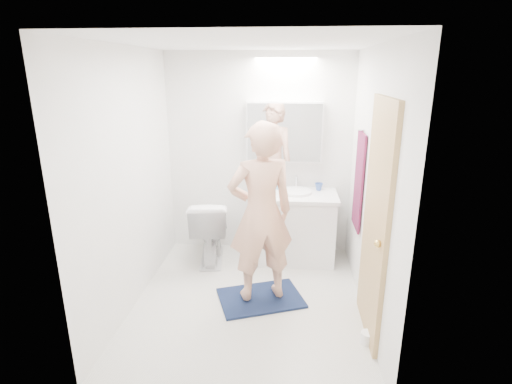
# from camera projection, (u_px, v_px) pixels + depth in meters

# --- Properties ---
(floor) EXTENTS (2.50, 2.50, 0.00)m
(floor) POSITION_uv_depth(u_px,v_px,m) (249.00, 300.00, 3.94)
(floor) COLOR silver
(floor) RESTS_ON ground
(ceiling) EXTENTS (2.50, 2.50, 0.00)m
(ceiling) POSITION_uv_depth(u_px,v_px,m) (247.00, 43.00, 3.23)
(ceiling) COLOR white
(ceiling) RESTS_ON floor
(wall_back) EXTENTS (2.50, 0.00, 2.50)m
(wall_back) POSITION_uv_depth(u_px,v_px,m) (259.00, 156.00, 4.78)
(wall_back) COLOR white
(wall_back) RESTS_ON floor
(wall_front) EXTENTS (2.50, 0.00, 2.50)m
(wall_front) POSITION_uv_depth(u_px,v_px,m) (226.00, 241.00, 2.40)
(wall_front) COLOR white
(wall_front) RESTS_ON floor
(wall_left) EXTENTS (0.00, 2.50, 2.50)m
(wall_left) POSITION_uv_depth(u_px,v_px,m) (130.00, 181.00, 3.68)
(wall_left) COLOR white
(wall_left) RESTS_ON floor
(wall_right) EXTENTS (0.00, 2.50, 2.50)m
(wall_right) POSITION_uv_depth(u_px,v_px,m) (372.00, 187.00, 3.50)
(wall_right) COLOR white
(wall_right) RESTS_ON floor
(vanity_cabinet) EXTENTS (0.90, 0.55, 0.78)m
(vanity_cabinet) POSITION_uv_depth(u_px,v_px,m) (295.00, 228.00, 4.71)
(vanity_cabinet) COLOR white
(vanity_cabinet) RESTS_ON floor
(countertop) EXTENTS (0.95, 0.58, 0.04)m
(countertop) POSITION_uv_depth(u_px,v_px,m) (296.00, 195.00, 4.59)
(countertop) COLOR white
(countertop) RESTS_ON vanity_cabinet
(sink_basin) EXTENTS (0.36, 0.36, 0.03)m
(sink_basin) POSITION_uv_depth(u_px,v_px,m) (296.00, 192.00, 4.61)
(sink_basin) COLOR white
(sink_basin) RESTS_ON countertop
(faucet) EXTENTS (0.02, 0.02, 0.16)m
(faucet) POSITION_uv_depth(u_px,v_px,m) (296.00, 182.00, 4.77)
(faucet) COLOR silver
(faucet) RESTS_ON countertop
(medicine_cabinet) EXTENTS (0.88, 0.14, 0.70)m
(medicine_cabinet) POSITION_uv_depth(u_px,v_px,m) (284.00, 132.00, 4.59)
(medicine_cabinet) COLOR white
(medicine_cabinet) RESTS_ON wall_back
(mirror_panel) EXTENTS (0.84, 0.01, 0.66)m
(mirror_panel) POSITION_uv_depth(u_px,v_px,m) (284.00, 133.00, 4.52)
(mirror_panel) COLOR silver
(mirror_panel) RESTS_ON medicine_cabinet
(toilet) EXTENTS (0.52, 0.81, 0.77)m
(toilet) POSITION_uv_depth(u_px,v_px,m) (210.00, 229.00, 4.68)
(toilet) COLOR white
(toilet) RESTS_ON floor
(bath_rug) EXTENTS (0.94, 0.79, 0.02)m
(bath_rug) POSITION_uv_depth(u_px,v_px,m) (261.00, 298.00, 3.96)
(bath_rug) COLOR #162346
(bath_rug) RESTS_ON floor
(person) EXTENTS (0.73, 0.60, 1.72)m
(person) POSITION_uv_depth(u_px,v_px,m) (261.00, 213.00, 3.69)
(person) COLOR #DEA285
(person) RESTS_ON bath_rug
(door) EXTENTS (0.04, 0.80, 2.00)m
(door) POSITION_uv_depth(u_px,v_px,m) (376.00, 223.00, 3.23)
(door) COLOR #A68653
(door) RESTS_ON wall_right
(door_knob) EXTENTS (0.06, 0.06, 0.06)m
(door_knob) POSITION_uv_depth(u_px,v_px,m) (378.00, 244.00, 2.96)
(door_knob) COLOR gold
(door_knob) RESTS_ON door
(towel) EXTENTS (0.02, 0.42, 1.00)m
(towel) POSITION_uv_depth(u_px,v_px,m) (359.00, 181.00, 4.05)
(towel) COLOR #1A123A
(towel) RESTS_ON wall_right
(towel_hook) EXTENTS (0.07, 0.02, 0.02)m
(towel_hook) POSITION_uv_depth(u_px,v_px,m) (361.00, 130.00, 3.90)
(towel_hook) COLOR silver
(towel_hook) RESTS_ON wall_right
(soap_bottle_a) EXTENTS (0.11, 0.11, 0.21)m
(soap_bottle_a) POSITION_uv_depth(u_px,v_px,m) (272.00, 181.00, 4.72)
(soap_bottle_a) COLOR beige
(soap_bottle_a) RESTS_ON countertop
(soap_bottle_b) EXTENTS (0.09, 0.09, 0.15)m
(soap_bottle_b) POSITION_uv_depth(u_px,v_px,m) (277.00, 183.00, 4.75)
(soap_bottle_b) COLOR #62A7D2
(soap_bottle_b) RESTS_ON countertop
(toothbrush_cup) EXTENTS (0.12, 0.12, 0.09)m
(toothbrush_cup) POSITION_uv_depth(u_px,v_px,m) (319.00, 187.00, 4.70)
(toothbrush_cup) COLOR #3859A8
(toothbrush_cup) RESTS_ON countertop
(toilet_paper_roll) EXTENTS (0.11, 0.11, 0.10)m
(toilet_paper_roll) POSITION_uv_depth(u_px,v_px,m) (367.00, 338.00, 3.31)
(toilet_paper_roll) COLOR white
(toilet_paper_roll) RESTS_ON floor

